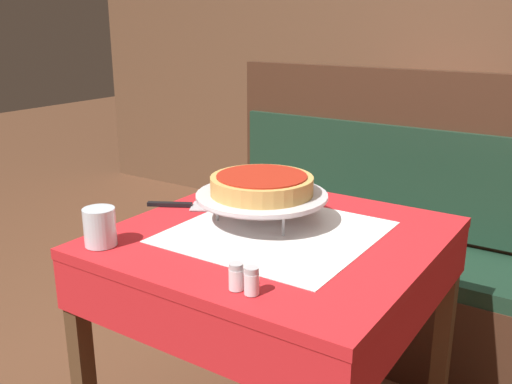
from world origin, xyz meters
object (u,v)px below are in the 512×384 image
Objects in this scene: dining_table_front at (275,266)px; booth_bench at (382,267)px; dining_table_rear at (422,150)px; pizza_pan_stand at (262,197)px; salt_shaker at (236,276)px; condiment_caddy at (435,123)px; deep_dish_pizza at (262,184)px; water_glass_near at (100,227)px; pizza_server at (190,205)px; pepper_shaker at (252,281)px.

booth_bench reaches higher than dining_table_front.
dining_table_rear is 1.69m from pizza_pan_stand.
salt_shaker is (0.25, -2.07, 0.14)m from dining_table_rear.
condiment_caddy is at bearing 45.15° from dining_table_rear.
deep_dish_pizza is 1.73m from condiment_caddy.
dining_table_front is 2.86× the size of deep_dish_pizza.
dining_table_rear is at bearing 96.91° from salt_shaker.
pizza_pan_stand is (-0.08, 0.05, 0.18)m from dining_table_front.
booth_bench is 15.47× the size of water_glass_near.
dining_table_rear is (-0.14, 1.73, -0.00)m from dining_table_front.
water_glass_near reaches higher than pizza_server.
water_glass_near reaches higher than pizza_pan_stand.
condiment_caddy reaches higher than water_glass_near.
condiment_caddy is (0.24, 2.11, -0.02)m from water_glass_near.
deep_dish_pizza is (0.06, -1.68, 0.22)m from dining_table_rear.
booth_bench is 5.24× the size of deep_dish_pizza.
dining_table_front is 3.50× the size of pizza_server.
pepper_shaker reaches higher than dining_table_rear.
booth_bench is at bearing 84.56° from deep_dish_pizza.
pizza_pan_stand is 1.73m from condiment_caddy.
water_glass_near is 2.12m from condiment_caddy.
pepper_shaker is (0.15, -0.35, 0.14)m from dining_table_front.
booth_bench is 6.40× the size of pizza_server.
deep_dish_pizza is (-0.00, 0.00, 0.04)m from pizza_pan_stand.
water_glass_near is 1.64× the size of salt_shaker.
dining_table_rear is at bearing 92.06° from pizza_pan_stand.
deep_dish_pizza is 1.94× the size of condiment_caddy.
pizza_pan_stand reaches higher than dining_table_front.
deep_dish_pizza reaches higher than dining_table_front.
pepper_shaker is (0.04, 0.00, 0.00)m from salt_shaker.
pizza_server is 3.95× the size of salt_shaker.
pizza_server is (-0.26, -0.01, -0.07)m from pizza_pan_stand.
water_glass_near is at bearing -123.34° from deep_dish_pizza.
pizza_server is (-0.34, 0.04, 0.11)m from dining_table_front.
salt_shaker is at bearing -64.26° from pizza_pan_stand.
pepper_shaker is at bearing -1.39° from water_glass_near.
salt_shaker is at bearing -64.26° from deep_dish_pizza.
booth_bench is (0.14, -0.86, -0.33)m from dining_table_rear.
pizza_server is at bearing 139.65° from salt_shaker.
booth_bench is at bearing -84.19° from condiment_caddy.
pepper_shaker is (0.48, -0.01, -0.02)m from water_glass_near.
condiment_caddy reaches higher than dining_table_rear.
pizza_pan_stand is 3.80× the size of water_glass_near.
condiment_caddy is (-0.21, 2.12, 0.00)m from salt_shaker.
dining_table_rear is 2.10m from pepper_shaker.
pizza_server is 0.38m from water_glass_near.
dining_table_front is at bearing 107.95° from salt_shaker.
deep_dish_pizza is at bearing -95.44° from booth_bench.
salt_shaker is (0.45, -0.39, 0.03)m from pizza_server.
salt_shaker reaches higher than pizza_server.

